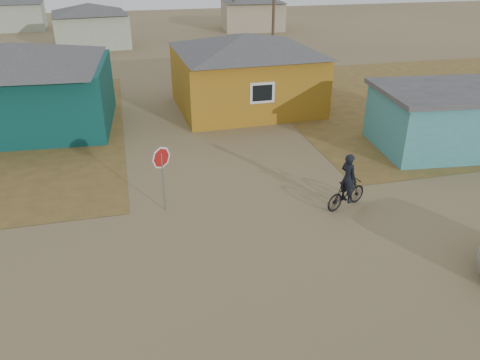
# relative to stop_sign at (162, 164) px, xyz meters

# --- Properties ---
(ground) EXTENTS (120.00, 120.00, 0.00)m
(ground) POSITION_rel_stop_sign_xyz_m (2.85, -4.00, -1.66)
(ground) COLOR olive
(grass_ne) EXTENTS (20.00, 18.00, 0.00)m
(grass_ne) POSITION_rel_stop_sign_xyz_m (16.85, 9.00, -1.65)
(grass_ne) COLOR olive
(grass_ne) RESTS_ON ground
(house_teal) EXTENTS (8.93, 7.08, 4.00)m
(house_teal) POSITION_rel_stop_sign_xyz_m (-5.65, 9.50, 0.39)
(house_teal) COLOR #093634
(house_teal) RESTS_ON ground
(house_yellow) EXTENTS (7.72, 6.76, 3.90)m
(house_yellow) POSITION_rel_stop_sign_xyz_m (5.35, 10.00, 0.34)
(house_yellow) COLOR #A06D18
(house_yellow) RESTS_ON ground
(shed_turquoise) EXTENTS (6.71, 4.93, 2.60)m
(shed_turquoise) POSITION_rel_stop_sign_xyz_m (12.35, 2.50, -0.35)
(shed_turquoise) COLOR teal
(shed_turquoise) RESTS_ON ground
(house_pale_west) EXTENTS (7.04, 6.15, 3.60)m
(house_pale_west) POSITION_rel_stop_sign_xyz_m (-3.15, 30.00, 0.20)
(house_pale_west) COLOR #A0AA92
(house_pale_west) RESTS_ON ground
(house_beige_east) EXTENTS (6.95, 6.05, 3.60)m
(house_beige_east) POSITION_rel_stop_sign_xyz_m (12.85, 36.00, 0.20)
(house_beige_east) COLOR tan
(house_beige_east) RESTS_ON ground
(house_pale_north) EXTENTS (6.28, 5.81, 3.40)m
(house_pale_north) POSITION_rel_stop_sign_xyz_m (-11.15, 42.00, 0.09)
(house_pale_north) COLOR #A0AA92
(house_pale_north) RESTS_ON ground
(utility_pole_near) EXTENTS (1.40, 0.20, 8.00)m
(utility_pole_near) POSITION_rel_stop_sign_xyz_m (9.35, 18.00, 2.48)
(utility_pole_near) COLOR #4D3C2E
(utility_pole_near) RESTS_ON ground
(stop_sign) EXTENTS (0.72, 0.21, 2.24)m
(stop_sign) POSITION_rel_stop_sign_xyz_m (0.00, 0.00, 0.00)
(stop_sign) COLOR gray
(stop_sign) RESTS_ON ground
(cyclist) EXTENTS (1.74, 1.06, 1.90)m
(cyclist) POSITION_rel_stop_sign_xyz_m (5.82, -1.26, -0.97)
(cyclist) COLOR black
(cyclist) RESTS_ON ground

